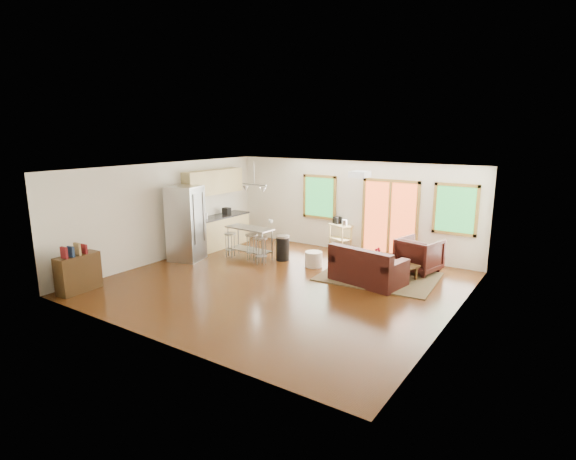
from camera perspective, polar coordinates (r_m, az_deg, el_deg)
The scene contains 29 objects.
floor at distance 10.33m, azimuth -0.93°, elevation -6.87°, with size 7.50×7.00×0.02m, color #351A09.
ceiling at distance 9.78m, azimuth -0.99°, elevation 7.78°, with size 7.50×7.00×0.02m, color white.
back_wall at distance 12.96m, azimuth 7.94°, elevation 2.97°, with size 7.50×0.02×2.60m, color white.
left_wall at distance 12.46m, azimuth -15.32°, elevation 2.27°, with size 0.02×7.00×2.60m, color white.
right_wall at distance 8.47m, azimuth 20.46°, elevation -2.75°, with size 0.02×7.00×2.60m, color white.
front_wall at distance 7.45m, azimuth -16.59°, elevation -4.49°, with size 7.50×0.02×2.60m, color white.
window_left at distance 13.34m, azimuth 4.00°, elevation 4.20°, with size 1.10×0.05×1.30m.
french_doors at distance 12.48m, azimuth 12.76°, elevation 1.49°, with size 1.60×0.05×2.10m.
window_right at distance 11.92m, azimuth 20.49°, elevation 2.46°, with size 1.10×0.05×1.30m.
rug at distance 10.98m, azimuth 11.40°, elevation -5.81°, with size 2.64×2.03×0.03m, color #405637.
loveseat at distance 10.41m, azimuth 9.97°, elevation -4.88°, with size 1.74×1.17×0.86m.
coffee_table at distance 10.88m, azimuth 13.65°, elevation -4.39°, with size 1.05×0.79×0.37m.
armchair at distance 11.49m, azimuth 16.32°, elevation -2.86°, with size 0.92×0.86×0.94m, color black.
ottoman at distance 11.54m, azimuth 10.09°, elevation -3.94°, with size 0.57×0.57×0.38m, color black.
pouf at distance 11.55m, azimuth 3.26°, elevation -3.71°, with size 0.44×0.44×0.39m, color silver.
vase at distance 10.90m, azimuth 11.31°, elevation -3.20°, with size 0.18×0.19×0.30m.
book at distance 10.51m, azimuth 13.87°, elevation -3.70°, with size 0.22×0.03×0.30m, color maroon.
cabinets at distance 13.50m, azimuth -9.03°, elevation 1.71°, with size 0.64×2.24×2.30m.
refrigerator at distance 12.28m, azimuth -12.82°, elevation 0.83°, with size 0.97×0.96×2.00m.
island at distance 12.27m, azimuth -4.89°, elevation -0.89°, with size 1.36×0.59×0.85m.
cup at distance 12.25m, azimuth -2.21°, elevation 1.18°, with size 0.13×0.10×0.13m, color white.
bar_stool_a at distance 12.45m, azimuth -7.36°, elevation -1.16°, with size 0.38×0.38×0.67m.
bar_stool_b at distance 12.07m, azimuth -4.65°, elevation -1.39°, with size 0.43×0.43×0.71m.
bar_stool_c at distance 11.66m, azimuth -3.43°, elevation -1.83°, with size 0.44×0.44×0.72m.
trash_can at distance 12.07m, azimuth -0.69°, elevation -2.26°, with size 0.48×0.48×0.68m.
kitchen_cart at distance 13.01m, azimuth 6.65°, elevation 0.24°, with size 0.76×0.64×0.99m.
bookshelf at distance 10.72m, azimuth -25.10°, elevation -4.90°, with size 0.42×0.95×1.09m.
ceiling_flush at distance 9.51m, azimuth 9.12°, elevation 7.01°, with size 0.35×0.35×0.12m, color white.
pendant_light at distance 12.17m, azimuth -4.31°, elevation 5.30°, with size 0.80×0.18×0.79m.
Camera 1 is at (5.56, -8.00, 3.40)m, focal length 28.00 mm.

